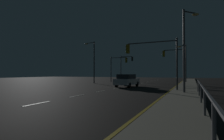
# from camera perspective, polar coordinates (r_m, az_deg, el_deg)

# --- Properties ---
(ground_plane) EXTENTS (112.00, 112.00, 0.00)m
(ground_plane) POSITION_cam_1_polar(r_m,az_deg,el_deg) (22.27, 1.78, -5.33)
(ground_plane) COLOR black
(ground_plane) RESTS_ON ground
(sidewalk_right) EXTENTS (2.34, 77.00, 0.14)m
(sidewalk_right) POSITION_cam_1_polar(r_m,az_deg,el_deg) (20.80, 21.15, -5.38)
(sidewalk_right) COLOR #9E937F
(sidewalk_right) RESTS_ON ground
(lane_markings_center) EXTENTS (0.14, 50.00, 0.01)m
(lane_markings_center) POSITION_cam_1_polar(r_m,az_deg,el_deg) (25.56, 4.61, -4.75)
(lane_markings_center) COLOR silver
(lane_markings_center) RESTS_ON ground
(lane_edge_line) EXTENTS (0.14, 53.00, 0.01)m
(lane_edge_line) POSITION_cam_1_polar(r_m,az_deg,el_deg) (25.86, 18.32, -4.66)
(lane_edge_line) COLOR gold
(lane_edge_line) RESTS_ON ground
(car) EXTENTS (2.08, 4.50, 1.57)m
(car) POSITION_cam_1_polar(r_m,az_deg,el_deg) (23.87, 4.48, -3.06)
(car) COLOR silver
(car) RESTS_ON ground
(traffic_light_mid_right) EXTENTS (3.30, 0.60, 5.39)m
(traffic_light_mid_right) POSITION_cam_1_polar(r_m,az_deg,el_deg) (30.96, 18.04, 3.18)
(traffic_light_mid_right) COLOR #38383D
(traffic_light_mid_right) RESTS_ON sidewalk_right
(traffic_light_overhead_east) EXTENTS (3.52, 0.34, 4.97)m
(traffic_light_overhead_east) POSITION_cam_1_polar(r_m,az_deg,el_deg) (37.31, 1.86, 1.80)
(traffic_light_overhead_east) COLOR #4C4C51
(traffic_light_overhead_east) RESTS_ON ground
(traffic_light_near_right) EXTENTS (5.30, 0.67, 4.90)m
(traffic_light_near_right) POSITION_cam_1_polar(r_m,az_deg,el_deg) (19.61, 11.72, 4.84)
(traffic_light_near_right) COLOR #2D3033
(traffic_light_near_right) RESTS_ON sidewalk_right
(traffic_light_mid_left) EXTENTS (2.85, 0.60, 5.64)m
(traffic_light_mid_left) POSITION_cam_1_polar(r_m,az_deg,el_deg) (42.88, 4.17, 1.99)
(traffic_light_mid_left) COLOR #38383D
(traffic_light_mid_left) RESTS_ON ground
(street_lamp_across_street) EXTENTS (1.27, 1.23, 6.79)m
(street_lamp_across_street) POSITION_cam_1_polar(r_m,az_deg,el_deg) (17.05, 21.21, 7.64)
(street_lamp_across_street) COLOR #4C4C51
(street_lamp_across_street) RESTS_ON sidewalk_right
(street_lamp_far_end) EXTENTS (1.48, 0.83, 6.68)m
(street_lamp_far_end) POSITION_cam_1_polar(r_m,az_deg,el_deg) (36.87, 20.74, 2.93)
(street_lamp_far_end) COLOR #2D3033
(street_lamp_far_end) RESTS_ON sidewalk_right
(street_lamp_median) EXTENTS (2.00, 0.51, 7.05)m
(street_lamp_median) POSITION_cam_1_polar(r_m,az_deg,el_deg) (32.77, -5.78, 3.52)
(street_lamp_median) COLOR #38383D
(street_lamp_median) RESTS_ON ground
(barrier_fence) EXTENTS (0.09, 16.70, 0.98)m
(barrier_fence) POSITION_cam_1_polar(r_m,az_deg,el_deg) (9.57, 25.30, -5.74)
(barrier_fence) COLOR #59595E
(barrier_fence) RESTS_ON sidewalk_right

